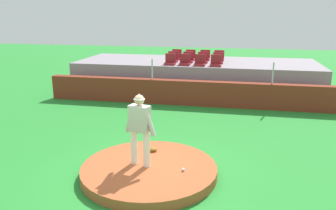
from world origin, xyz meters
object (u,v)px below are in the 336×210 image
stadium_chair_1 (185,62)px  stadium_chair_6 (203,59)px  stadium_chair_7 (218,60)px  stadium_chair_10 (205,57)px  stadium_chair_5 (188,59)px  stadium_chair_11 (219,57)px  stadium_chair_4 (173,59)px  stadium_chair_8 (177,56)px  stadium_chair_2 (200,62)px  fielding_glove (151,149)px  stadium_chair_3 (216,63)px  stadium_chair_9 (190,57)px  baseball (183,169)px  stadium_chair_0 (170,61)px  pitcher (140,124)px

stadium_chair_1 → stadium_chair_6: bearing=-128.9°
stadium_chair_7 → stadium_chair_10: size_ratio=1.00×
stadium_chair_5 → stadium_chair_11: (1.41, 0.89, 0.00)m
stadium_chair_4 → stadium_chair_5: same height
stadium_chair_6 → stadium_chair_8: bearing=-33.1°
stadium_chair_1 → stadium_chair_5: bearing=-90.7°
stadium_chair_4 → stadium_chair_10: (1.45, 0.91, 0.00)m
stadium_chair_2 → stadium_chair_7: bearing=-129.5°
fielding_glove → stadium_chair_7: size_ratio=0.60×
stadium_chair_3 → stadium_chair_8: bearing=-41.2°
stadium_chair_3 → stadium_chair_6: bearing=-53.3°
stadium_chair_2 → stadium_chair_9: size_ratio=1.00×
stadium_chair_2 → stadium_chair_9: same height
baseball → stadium_chair_9: stadium_chair_9 is taller
stadium_chair_3 → stadium_chair_8: size_ratio=1.00×
stadium_chair_5 → stadium_chair_0: bearing=52.5°
pitcher → baseball: pitcher is taller
stadium_chair_8 → stadium_chair_11: bearing=179.2°
stadium_chair_7 → stadium_chair_8: bearing=-23.5°
stadium_chair_3 → stadium_chair_1: bearing=-0.9°
stadium_chair_11 → stadium_chair_3: bearing=88.8°
stadium_chair_1 → stadium_chair_8: size_ratio=1.00×
stadium_chair_1 → stadium_chair_4: bearing=-51.1°
stadium_chair_7 → stadium_chair_9: 1.67m
stadium_chair_1 → stadium_chair_2: bearing=178.1°
stadium_chair_3 → stadium_chair_4: same height
stadium_chair_8 → stadium_chair_9: 0.71m
stadium_chair_2 → stadium_chair_4: bearing=-33.2°
stadium_chair_8 → fielding_glove: bearing=95.8°
stadium_chair_1 → stadium_chair_6: size_ratio=1.00×
stadium_chair_2 → stadium_chair_4: (-1.40, 0.92, 0.00)m
stadium_chair_0 → stadium_chair_11: same height
pitcher → baseball: 1.46m
fielding_glove → stadium_chair_5: size_ratio=0.60×
stadium_chair_3 → stadium_chair_10: size_ratio=1.00×
stadium_chair_0 → stadium_chair_10: (1.40, 1.80, 0.00)m
stadium_chair_0 → stadium_chair_6: size_ratio=1.00×
stadium_chair_4 → stadium_chair_6: (1.43, -0.01, 0.00)m
stadium_chair_3 → stadium_chair_9: bearing=-52.3°
pitcher → fielding_glove: pitcher is taller
stadium_chair_3 → stadium_chair_7: same height
pitcher → stadium_chair_9: size_ratio=3.54×
baseball → stadium_chair_3: stadium_chair_3 is taller
pitcher → baseball: bearing=8.6°
stadium_chair_0 → stadium_chair_8: same height
baseball → stadium_chair_2: size_ratio=0.15×
stadium_chair_5 → stadium_chair_9: same height
baseball → stadium_chair_2: bearing=93.8°
stadium_chair_6 → stadium_chair_7: 0.71m
fielding_glove → stadium_chair_9: (-0.18, 8.70, 1.35)m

